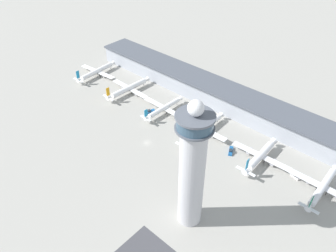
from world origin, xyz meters
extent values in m
plane|color=#9E9B93|center=(0.00, 0.00, 0.00)|extent=(1000.00, 1000.00, 0.00)
cube|color=#A3A8B2|center=(0.00, 70.00, 6.73)|extent=(224.77, 22.00, 13.45)
cube|color=#4C515B|center=(0.00, 70.00, 14.25)|extent=(224.77, 25.00, 1.60)
cylinder|color=#BCBCC1|center=(57.48, -26.87, 28.70)|extent=(11.91, 11.91, 57.39)
cylinder|color=#565B66|center=(57.48, -26.87, 57.79)|extent=(16.54, 16.54, 0.80)
cylinder|color=#334C60|center=(57.48, -26.87, 60.66)|extent=(15.21, 15.21, 4.94)
cylinder|color=#565B66|center=(57.48, -26.87, 63.63)|extent=(16.54, 16.54, 1.00)
sphere|color=white|center=(57.48, -26.87, 67.52)|extent=(6.78, 6.78, 6.78)
cylinder|color=white|center=(-96.42, 35.26, 4.07)|extent=(6.63, 33.54, 4.05)
cone|color=white|center=(-97.86, 53.69, 4.07)|extent=(4.32, 3.95, 4.05)
cone|color=white|center=(-94.93, 16.23, 4.07)|extent=(4.01, 5.13, 3.64)
cube|color=white|center=(-96.47, 35.92, 3.36)|extent=(38.40, 7.36, 0.44)
cylinder|color=#A8A8B2|center=(-104.54, 36.30, 2.13)|extent=(2.57, 4.61, 2.23)
cylinder|color=#A8A8B2|center=(-88.55, 37.54, 2.13)|extent=(2.57, 4.61, 2.23)
cube|color=#197FB2|center=(-94.85, 15.26, 9.33)|extent=(0.52, 2.81, 6.48)
cube|color=white|center=(-94.82, 14.86, 4.47)|extent=(11.45, 2.88, 0.24)
cylinder|color=black|center=(-97.62, 50.68, 1.02)|extent=(0.28, 0.28, 2.04)
cylinder|color=black|center=(-93.58, 35.35, 1.02)|extent=(0.28, 0.28, 2.04)
cylinder|color=black|center=(-99.23, 34.91, 1.02)|extent=(0.28, 0.28, 2.04)
cylinder|color=white|center=(-54.73, 34.64, 4.19)|extent=(5.38, 33.58, 4.17)
cone|color=white|center=(-54.05, 53.23, 4.19)|extent=(4.31, 3.90, 4.17)
cone|color=white|center=(-55.42, 15.42, 4.19)|extent=(3.93, 5.14, 3.75)
cube|color=white|center=(-54.70, 35.31, 3.46)|extent=(38.80, 5.80, 0.44)
cylinder|color=#A8A8B2|center=(-62.78, 36.60, 2.20)|extent=(2.46, 4.67, 2.29)
cylinder|color=#A8A8B2|center=(-46.55, 36.02, 2.20)|extent=(2.46, 4.67, 2.29)
cube|color=orange|center=(-55.46, 14.42, 9.62)|extent=(0.40, 2.81, 6.67)
cube|color=white|center=(-55.47, 14.02, 4.61)|extent=(11.75, 2.42, 0.24)
cylinder|color=black|center=(-54.16, 50.16, 1.05)|extent=(0.28, 0.28, 2.11)
cylinder|color=black|center=(-51.81, 34.41, 1.05)|extent=(0.28, 0.28, 2.11)
cylinder|color=black|center=(-57.65, 34.62, 1.05)|extent=(0.28, 0.28, 2.11)
cylinder|color=white|center=(-15.04, 32.96, 4.12)|extent=(4.24, 30.17, 3.45)
cone|color=white|center=(-14.61, 49.55, 4.12)|extent=(3.53, 3.20, 3.45)
cone|color=white|center=(-15.49, 15.84, 4.12)|extent=(3.22, 4.22, 3.11)
cube|color=white|center=(-15.03, 33.56, 3.51)|extent=(39.45, 5.42, 0.44)
cylinder|color=#A8A8B2|center=(-23.26, 34.77, 2.47)|extent=(2.00, 3.85, 1.90)
cylinder|color=#A8A8B2|center=(-6.74, 34.34, 2.47)|extent=(2.00, 3.85, 1.90)
cube|color=#197FB2|center=(-15.51, 15.02, 8.61)|extent=(0.37, 2.81, 5.53)
cube|color=white|center=(-15.52, 14.62, 4.46)|extent=(9.72, 2.25, 0.24)
cylinder|color=black|center=(-14.68, 46.80, 1.20)|extent=(0.28, 0.28, 2.39)
cylinder|color=black|center=(-12.63, 32.69, 1.20)|extent=(0.28, 0.28, 2.39)
cylinder|color=black|center=(-17.47, 32.82, 1.20)|extent=(0.28, 0.28, 2.39)
cylinder|color=white|center=(21.46, 32.03, 3.98)|extent=(5.19, 37.72, 3.89)
cone|color=white|center=(20.74, 52.57, 3.98)|extent=(4.00, 3.63, 3.89)
cone|color=white|center=(22.19, 10.90, 3.98)|extent=(3.66, 4.78, 3.50)
cube|color=white|center=(21.43, 32.78, 3.30)|extent=(34.85, 5.60, 0.44)
cylinder|color=#A8A8B2|center=(14.11, 33.53, 2.12)|extent=(2.28, 4.35, 2.14)
cylinder|color=#A8A8B2|center=(28.68, 34.03, 2.12)|extent=(2.28, 4.35, 2.14)
cube|color=#14704C|center=(22.22, 9.97, 9.03)|extent=(0.40, 2.81, 6.22)
cube|color=white|center=(22.24, 9.57, 4.37)|extent=(10.94, 2.38, 0.24)
cylinder|color=black|center=(20.85, 49.62, 1.02)|extent=(0.28, 0.28, 2.03)
cylinder|color=black|center=(24.18, 32.08, 1.02)|extent=(0.28, 0.28, 2.03)
cylinder|color=black|center=(18.74, 31.89, 1.02)|extent=(0.28, 0.28, 2.03)
cylinder|color=white|center=(62.91, 34.40, 4.49)|extent=(5.23, 28.17, 4.33)
cone|color=white|center=(62.39, 50.36, 4.49)|extent=(4.45, 4.03, 4.33)
cone|color=white|center=(63.45, 17.79, 4.49)|extent=(4.06, 5.31, 3.89)
cube|color=white|center=(62.89, 34.96, 3.73)|extent=(38.19, 5.63, 0.44)
cylinder|color=#A8A8B2|center=(54.87, 35.70, 2.42)|extent=(2.53, 4.83, 2.38)
cylinder|color=#A8A8B2|center=(70.85, 36.22, 2.42)|extent=(2.53, 4.83, 2.38)
cube|color=#197FB2|center=(63.48, 16.75, 10.11)|extent=(0.39, 2.81, 6.92)
cube|color=white|center=(63.49, 16.35, 4.92)|extent=(12.17, 2.39, 0.24)
cylinder|color=black|center=(62.50, 47.22, 1.16)|extent=(0.28, 0.28, 2.32)
cylinder|color=black|center=(65.94, 34.26, 1.16)|extent=(0.28, 0.28, 2.32)
cylinder|color=black|center=(59.89, 34.07, 1.16)|extent=(0.28, 0.28, 2.32)
cylinder|color=silver|center=(100.66, 34.71, 4.55)|extent=(4.36, 31.71, 3.85)
cone|color=silver|center=(100.38, 52.27, 4.55)|extent=(3.90, 3.52, 3.85)
cone|color=silver|center=(100.96, 16.58, 4.55)|extent=(3.54, 4.67, 3.46)
cube|color=silver|center=(100.65, 35.35, 3.87)|extent=(37.87, 5.01, 0.44)
cylinder|color=#A8A8B2|center=(92.70, 36.22, 2.71)|extent=(2.18, 4.27, 2.12)
cube|color=#14704C|center=(100.97, 15.66, 9.55)|extent=(0.35, 2.80, 6.16)
cube|color=silver|center=(100.98, 15.26, 4.93)|extent=(10.81, 2.17, 0.24)
cylinder|color=black|center=(100.43, 49.34, 1.31)|extent=(0.28, 0.28, 2.62)
cylinder|color=black|center=(103.36, 34.59, 1.31)|extent=(0.28, 0.28, 2.62)
cylinder|color=black|center=(97.97, 34.50, 1.31)|extent=(0.28, 0.28, 2.62)
cube|color=black|center=(-22.90, 25.88, 0.06)|extent=(3.83, 7.20, 0.12)
cube|color=#195699|center=(-22.90, 25.88, 0.66)|extent=(4.23, 8.49, 1.33)
cube|color=#232D38|center=(-23.09, 25.09, 1.87)|extent=(2.61, 2.87, 1.09)
cube|color=black|center=(85.18, 36.12, 0.06)|extent=(5.14, 3.42, 0.12)
cube|color=silver|center=(85.18, 36.12, 0.70)|extent=(6.03, 3.76, 1.40)
cube|color=#232D38|center=(85.72, 35.96, 1.97)|extent=(2.18, 2.40, 1.15)
cube|color=black|center=(45.35, 29.48, 0.06)|extent=(5.11, 7.15, 0.12)
cube|color=#195699|center=(45.35, 29.48, 0.69)|extent=(5.79, 8.36, 1.38)
cube|color=#232D38|center=(45.72, 28.75, 1.95)|extent=(2.93, 3.12, 1.13)
camera|label=1|loc=(119.44, -111.12, 138.62)|focal=35.00mm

